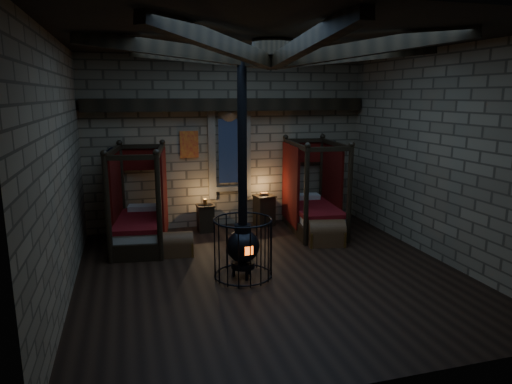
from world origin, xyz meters
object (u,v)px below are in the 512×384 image
object	(u,v)px
bed_left	(141,222)
trunk_left	(176,245)
bed_right	(313,209)
trunk_right	(326,234)
stove	(243,243)

from	to	relation	value
bed_left	trunk_left	xyz separation A→B (m)	(0.68, -0.89, -0.31)
bed_right	trunk_left	world-z (taller)	bed_right
bed_right	trunk_right	size ratio (longest dim) A/B	2.48
bed_right	stove	world-z (taller)	stove
bed_right	stove	distance (m)	3.40
trunk_left	trunk_right	xyz separation A→B (m)	(3.28, -0.24, 0.03)
bed_left	trunk_left	size ratio (longest dim) A/B	2.95
bed_right	trunk_left	size ratio (longest dim) A/B	2.96
bed_left	stove	xyz separation A→B (m)	(1.73, -2.40, 0.12)
trunk_right	bed_left	bearing A→B (deg)	175.66
bed_left	trunk_right	bearing A→B (deg)	-8.09
bed_right	bed_left	bearing A→B (deg)	-174.03
bed_left	bed_right	size ratio (longest dim) A/B	1.00
trunk_right	stove	world-z (taller)	stove
bed_left	trunk_right	world-z (taller)	bed_left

